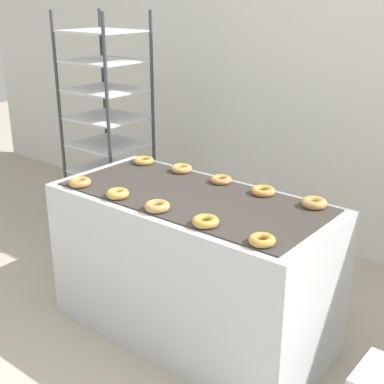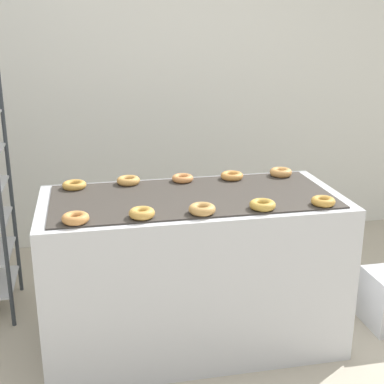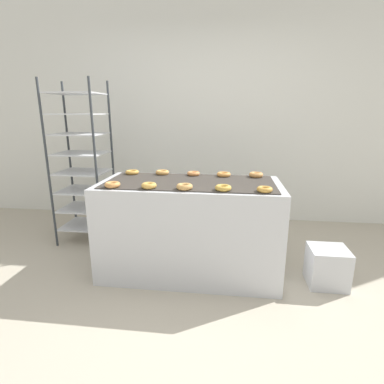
% 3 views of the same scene
% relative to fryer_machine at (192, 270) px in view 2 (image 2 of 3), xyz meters
% --- Properties ---
extents(wall_back, '(8.00, 0.05, 2.80)m').
position_rel_fryer_machine_xyz_m(wall_back, '(-0.00, 1.51, 0.98)').
color(wall_back, silver).
rests_on(wall_back, ground_plane).
extents(fryer_machine, '(1.55, 0.73, 0.84)m').
position_rel_fryer_machine_xyz_m(fryer_machine, '(0.00, 0.00, 0.00)').
color(fryer_machine, silver).
rests_on(fryer_machine, ground_plane).
extents(donut_near_leftmost, '(0.12, 0.12, 0.04)m').
position_rel_fryer_machine_xyz_m(donut_near_leftmost, '(-0.58, -0.27, 0.44)').
color(donut_near_leftmost, '#CB8645').
rests_on(donut_near_leftmost, fryer_machine).
extents(donut_near_left, '(0.12, 0.12, 0.04)m').
position_rel_fryer_machine_xyz_m(donut_near_left, '(-0.29, -0.26, 0.44)').
color(donut_near_left, gold).
rests_on(donut_near_left, fryer_machine).
extents(donut_near_center, '(0.13, 0.13, 0.04)m').
position_rel_fryer_machine_xyz_m(donut_near_center, '(-0.01, -0.27, 0.44)').
color(donut_near_center, tan).
rests_on(donut_near_center, fryer_machine).
extents(donut_near_right, '(0.13, 0.13, 0.04)m').
position_rel_fryer_machine_xyz_m(donut_near_right, '(0.29, -0.26, 0.44)').
color(donut_near_right, gold).
rests_on(donut_near_right, fryer_machine).
extents(donut_near_rightmost, '(0.12, 0.12, 0.04)m').
position_rel_fryer_machine_xyz_m(donut_near_rightmost, '(0.60, -0.27, 0.44)').
color(donut_near_rightmost, gold).
rests_on(donut_near_rightmost, fryer_machine).
extents(donut_far_leftmost, '(0.13, 0.13, 0.04)m').
position_rel_fryer_machine_xyz_m(donut_far_leftmost, '(-0.59, 0.25, 0.44)').
color(donut_far_leftmost, gold).
rests_on(donut_far_leftmost, fryer_machine).
extents(donut_far_left, '(0.13, 0.13, 0.04)m').
position_rel_fryer_machine_xyz_m(donut_far_left, '(-0.30, 0.27, 0.44)').
color(donut_far_left, '#CB9249').
rests_on(donut_far_left, fryer_machine).
extents(donut_far_center, '(0.12, 0.12, 0.04)m').
position_rel_fryer_machine_xyz_m(donut_far_center, '(0.00, 0.26, 0.44)').
color(donut_far_center, '#D28549').
rests_on(donut_far_center, fryer_machine).
extents(donut_far_right, '(0.13, 0.13, 0.04)m').
position_rel_fryer_machine_xyz_m(donut_far_right, '(0.28, 0.25, 0.44)').
color(donut_far_right, '#D28D42').
rests_on(donut_far_right, fryer_machine).
extents(donut_far_rightmost, '(0.13, 0.13, 0.04)m').
position_rel_fryer_machine_xyz_m(donut_far_rightmost, '(0.58, 0.26, 0.44)').
color(donut_far_rightmost, tan).
rests_on(donut_far_rightmost, fryer_machine).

